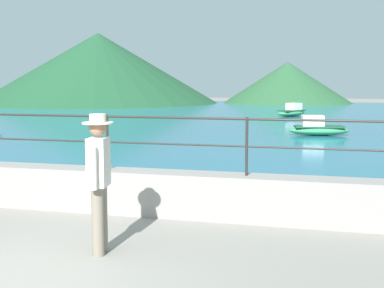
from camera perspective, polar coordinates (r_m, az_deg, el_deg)
name	(u,v)px	position (r m, az deg, el deg)	size (l,w,h in m)	color
promenade_wall	(108,190)	(8.94, -8.96, -4.89)	(20.00, 0.56, 0.70)	gray
railing	(107,131)	(8.80, -9.08, 1.41)	(18.44, 0.04, 0.90)	#282623
lake_water	(269,117)	(30.92, 8.24, 2.84)	(64.00, 44.32, 0.06)	#236B89
hill_main	(99,68)	(50.62, -9.97, 7.98)	(22.30, 22.30, 6.49)	#1E4C2D
hill_secondary	(287,83)	(50.32, 10.17, 6.47)	(12.01, 12.01, 3.83)	#285633
person_walking	(99,177)	(6.66, -9.95, -3.45)	(0.38, 0.56, 1.75)	slate
boat_0	(292,111)	(31.85, 10.64, 3.44)	(1.99, 2.43, 0.76)	#338C59
boat_2	(318,128)	(20.91, 13.31, 1.65)	(2.43, 1.34, 0.76)	#338C59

